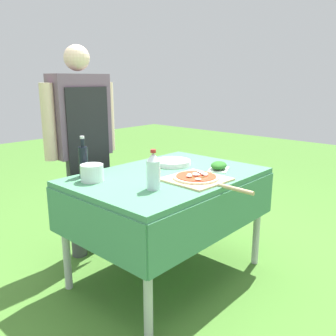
% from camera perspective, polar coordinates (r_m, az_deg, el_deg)
% --- Properties ---
extents(ground_plane, '(12.00, 12.00, 0.00)m').
position_cam_1_polar(ground_plane, '(2.58, -0.06, -16.68)').
color(ground_plane, '#477A2D').
extents(prep_table, '(1.24, 0.87, 0.72)m').
position_cam_1_polar(prep_table, '(2.32, -0.06, -3.10)').
color(prep_table, '#478960').
rests_on(prep_table, ground).
extents(person_cook, '(0.58, 0.20, 1.55)m').
position_cam_1_polar(person_cook, '(2.66, -13.68, 4.93)').
color(person_cook, '#4C4C51').
rests_on(person_cook, ground).
extents(pizza_on_peel, '(0.35, 0.57, 0.05)m').
position_cam_1_polar(pizza_on_peel, '(2.15, 4.80, -1.69)').
color(pizza_on_peel, '#D1B27F').
rests_on(pizza_on_peel, prep_table).
extents(oil_bottle, '(0.06, 0.06, 0.26)m').
position_cam_1_polar(oil_bottle, '(2.29, -13.41, 1.19)').
color(oil_bottle, black).
rests_on(oil_bottle, prep_table).
extents(water_bottle, '(0.08, 0.08, 0.23)m').
position_cam_1_polar(water_bottle, '(1.96, -2.36, -0.47)').
color(water_bottle, silver).
rests_on(water_bottle, prep_table).
extents(herb_container, '(0.21, 0.19, 0.06)m').
position_cam_1_polar(herb_container, '(2.43, 8.14, 0.34)').
color(herb_container, silver).
rests_on(herb_container, prep_table).
extents(mixing_tub, '(0.14, 0.14, 0.10)m').
position_cam_1_polar(mixing_tub, '(2.18, -12.09, -0.75)').
color(mixing_tub, silver).
rests_on(mixing_tub, prep_table).
extents(plate_stack, '(0.26, 0.26, 0.03)m').
position_cam_1_polar(plate_stack, '(2.54, 0.71, 0.89)').
color(plate_stack, white).
rests_on(plate_stack, prep_table).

